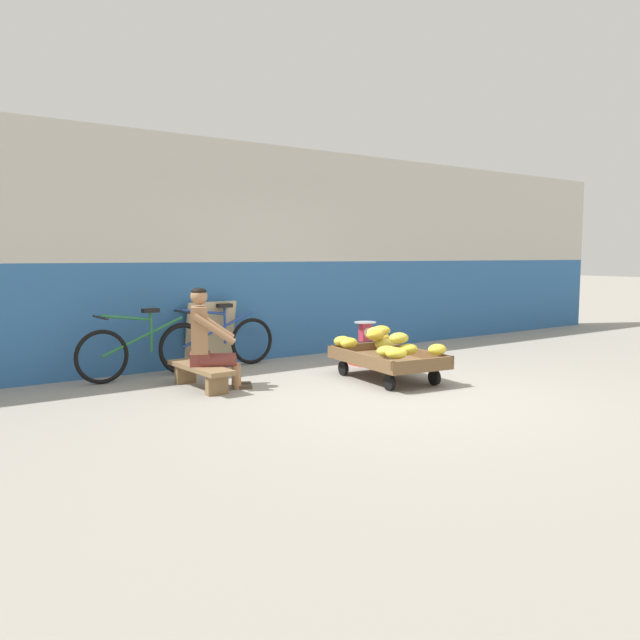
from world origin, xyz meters
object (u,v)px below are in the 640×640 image
low_bench (200,371)px  bicycle_near_left (143,350)px  bicycle_far_left (218,342)px  plastic_crate (365,354)px  banana_cart (387,360)px  shopping_bag (397,358)px  weighing_scale (365,332)px  sign_board (210,334)px  vendor_seated (208,339)px

low_bench → bicycle_near_left: size_ratio=0.67×
bicycle_far_left → bicycle_near_left: bearing=-172.0°
plastic_crate → banana_cart: bearing=-115.8°
plastic_crate → shopping_bag: plastic_crate is taller
banana_cart → low_bench: size_ratio=1.38×
weighing_scale → sign_board: sign_board is taller
bicycle_far_left → sign_board: sign_board is taller
vendor_seated → sign_board: size_ratio=1.29×
banana_cart → bicycle_near_left: 2.96m
bicycle_far_left → weighing_scale: bearing=-28.4°
vendor_seated → bicycle_near_left: 1.07m
plastic_crate → shopping_bag: size_ratio=1.50×
low_bench → sign_board: size_ratio=1.25×
plastic_crate → shopping_bag: (0.22, -0.41, -0.03)m
bicycle_near_left → shopping_bag: bicycle_near_left is taller
banana_cart → weighing_scale: (0.48, 0.99, 0.21)m
banana_cart → vendor_seated: bearing=157.5°
banana_cart → sign_board: sign_board is taller
weighing_scale → shopping_bag: size_ratio=1.25×
vendor_seated → banana_cart: bearing=-22.5°
low_bench → bicycle_far_left: bearing=54.9°
low_bench → vendor_seated: bearing=-25.7°
banana_cart → vendor_seated: (-1.96, 0.81, 0.33)m
vendor_seated → bicycle_far_left: (0.69, 1.13, -0.21)m
banana_cart → plastic_crate: bearing=64.2°
plastic_crate → sign_board: size_ratio=0.41×
banana_cart → low_bench: 2.21m
weighing_scale → bicycle_far_left: bearing=151.6°
low_bench → bicycle_near_left: (-0.31, 0.94, 0.15)m
banana_cart → low_bench: (-2.04, 0.85, -0.04)m
low_bench → vendor_seated: vendor_seated is taller
bicycle_far_left → shopping_bag: 2.40m
vendor_seated → bicycle_far_left: bearing=58.7°
low_bench → sign_board: sign_board is taller
vendor_seated → bicycle_near_left: (-0.39, 0.97, -0.21)m
plastic_crate → shopping_bag: bearing=-62.0°
weighing_scale → bicycle_near_left: 2.94m
weighing_scale → sign_board: (-1.79, 1.11, -0.01)m
low_bench → bicycle_far_left: (0.76, 1.09, 0.15)m
bicycle_far_left → low_bench: bearing=-125.1°
vendor_seated → plastic_crate: vendor_seated is taller
plastic_crate → weighing_scale: size_ratio=1.20×
bicycle_near_left → bicycle_far_left: bearing=8.0°
banana_cart → sign_board: bearing=122.0°
sign_board → shopping_bag: sign_board is taller
weighing_scale → bicycle_far_left: 2.00m
vendor_seated → shopping_bag: size_ratio=4.75×
shopping_bag → bicycle_near_left: bearing=158.4°
low_bench → plastic_crate: size_ratio=3.08×
shopping_bag → bicycle_far_left: bearing=145.5°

